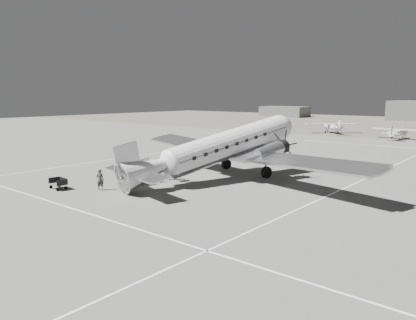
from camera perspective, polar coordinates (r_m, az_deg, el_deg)
The scene contains 14 objects.
ground at distance 40.14m, azimuth -0.52°, elevation -2.88°, with size 260.00×260.00×0.00m, color slate.
taxi_line_near at distance 31.09m, azimuth -17.52°, elevation -6.85°, with size 60.00×0.15×0.01m, color white.
taxi_line_right at distance 33.87m, azimuth 15.27°, elevation -5.45°, with size 0.15×80.00×0.01m, color white.
taxi_line_left at distance 59.56m, azimuth -7.57°, elevation 0.96°, with size 0.15×60.00×0.01m, color white.
taxi_line_horizon at distance 74.91m, azimuth 19.64°, elevation 2.16°, with size 90.00×0.15×0.01m, color white.
shed_secondary at distance 165.89m, azimuth 10.72°, elevation 6.71°, with size 18.00×10.00×4.00m, color #5C5C5C.
dc3_airliner at distance 40.20m, azimuth 1.82°, elevation 1.53°, with size 31.92×22.15×6.08m, color silver, non-canonical shape.
light_plane_left at distance 94.54m, azimuth 17.07°, elevation 4.35°, with size 11.70×9.50×2.43m, color white, non-canonical shape.
light_plane_right at distance 86.01m, azimuth 25.26°, elevation 3.39°, with size 10.69×8.68×2.22m, color white, non-canonical shape.
baggage_cart_near at distance 38.90m, azimuth -9.49°, elevation -2.64°, with size 1.77×1.25×1.00m, color #5C5C5C, non-canonical shape.
baggage_cart_far at distance 38.76m, azimuth -20.32°, elevation -3.14°, with size 1.75×1.23×0.99m, color #5C5C5C, non-canonical shape.
ground_crew at distance 37.17m, azimuth -14.93°, elevation -2.68°, with size 0.69×0.45×1.88m, color #2F2F2F.
ramp_agent at distance 39.43m, azimuth -7.80°, elevation -1.78°, with size 0.92×0.72×1.90m, color silver.
passenger at distance 40.46m, azimuth -5.29°, elevation -1.47°, with size 0.92×0.60×1.89m, color #ABABA9.
Camera 1 is at (25.33, -30.01, 8.30)m, focal length 35.00 mm.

